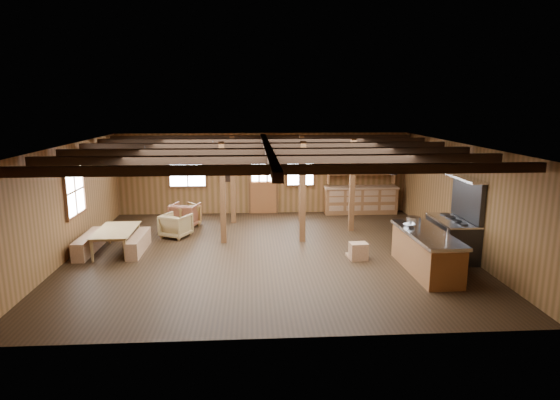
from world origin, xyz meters
name	(u,v)px	position (x,y,z in m)	size (l,w,h in m)	color
room	(268,200)	(0.00, 0.00, 1.40)	(10.04, 9.04, 2.84)	black
ceiling_joists	(267,149)	(0.00, 0.18, 2.68)	(9.80, 8.82, 0.18)	black
timber_posts	(283,186)	(0.52, 2.08, 1.40)	(3.95, 2.35, 2.80)	#472B14
back_door	(263,188)	(0.00, 4.45, 0.88)	(1.02, 0.08, 2.15)	brown
window_back_left	(187,169)	(-2.60, 4.46, 1.60)	(1.32, 0.06, 1.32)	white
window_back_right	(300,168)	(1.30, 4.46, 1.60)	(1.02, 0.06, 1.32)	white
window_left	(74,191)	(-4.96, 0.50, 1.60)	(0.14, 1.24, 1.32)	white
notice_boards	(220,167)	(-1.50, 4.46, 1.64)	(1.08, 0.03, 0.90)	silver
back_counter	(361,196)	(3.40, 4.20, 0.60)	(2.55, 0.60, 2.45)	brown
pendant_lamps	(183,162)	(-2.25, 1.00, 2.25)	(1.86, 2.36, 0.66)	#2C2C2E
pot_rack	(382,162)	(3.00, 0.40, 2.29)	(0.41, 3.00, 0.43)	#2C2C2E
kitchen_island	(426,252)	(3.57, -1.59, 0.48)	(0.94, 2.52, 1.20)	brown
step_stool	(358,251)	(2.22, -0.67, 0.21)	(0.48, 0.34, 0.43)	brown
commercial_range	(454,232)	(4.65, -0.62, 0.65)	(0.85, 1.66, 2.05)	#2C2C2E
dining_table	(118,241)	(-3.90, 0.32, 0.30)	(1.72, 0.96, 0.60)	olive
bench_wall	(89,244)	(-4.65, 0.32, 0.24)	(0.32, 1.71, 0.47)	brown
bench_aisle	(139,243)	(-3.38, 0.32, 0.22)	(0.31, 1.63, 0.45)	brown
armchair_a	(185,215)	(-2.52, 2.85, 0.35)	(0.75, 0.77, 0.70)	brown
armchair_b	(185,215)	(-2.49, 2.77, 0.37)	(0.80, 0.82, 0.75)	brown
armchair_c	(176,225)	(-2.61, 1.62, 0.34)	(0.73, 0.76, 0.69)	olive
counter_pot	(414,221)	(3.48, -0.93, 1.04)	(0.33, 0.33, 0.20)	silver
bowl	(409,225)	(3.31, -1.09, 0.97)	(0.27, 0.27, 0.07)	silver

